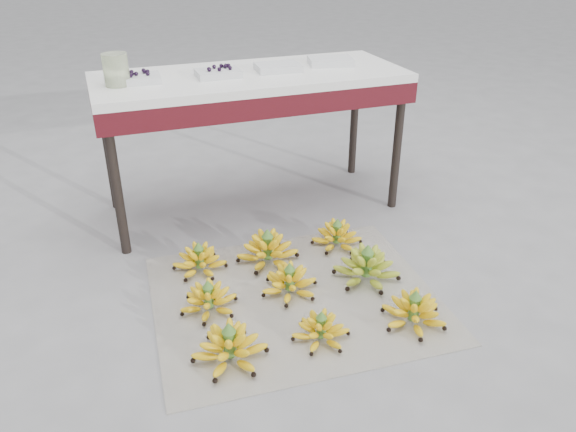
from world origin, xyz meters
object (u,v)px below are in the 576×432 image
object	(u,v)px
vendor_table	(251,90)
tray_left	(218,73)
bunch_back_right	(337,236)
bunch_front_right	(414,312)
bunch_mid_right	(367,267)
glass_jar	(116,70)
bunch_front_left	(230,347)
bunch_mid_center	(290,282)
bunch_back_center	(268,250)
tray_right	(278,67)
tray_far_left	(137,78)
bunch_front_center	(321,330)
newspaper_mat	(295,298)
tray_far_right	(330,61)
bunch_mid_left	(209,300)
bunch_back_left	(200,261)

from	to	relation	value
vendor_table	tray_left	size ratio (longest dim) A/B	7.38
bunch_back_right	bunch_front_right	bearing A→B (deg)	-99.41
bunch_mid_right	glass_jar	world-z (taller)	glass_jar
bunch_front_left	tray_left	bearing A→B (deg)	91.61
bunch_mid_center	bunch_back_center	bearing A→B (deg)	97.57
tray_right	bunch_front_left	bearing A→B (deg)	-116.96
tray_left	tray_right	size ratio (longest dim) A/B	0.92
tray_far_left	tray_right	xyz separation A→B (m)	(0.74, -0.01, -0.00)
bunch_front_center	bunch_front_left	bearing A→B (deg)	156.25
bunch_mid_right	tray_left	distance (m)	1.26
tray_left	glass_jar	world-z (taller)	glass_jar
tray_left	bunch_back_center	bearing A→B (deg)	-84.32
newspaper_mat	tray_far_left	xyz separation A→B (m)	(-0.49, 0.96, 0.81)
bunch_back_center	vendor_table	bearing A→B (deg)	95.31
bunch_front_left	bunch_mid_center	distance (m)	0.50
vendor_table	glass_jar	xyz separation A→B (m)	(-0.69, -0.03, 0.17)
bunch_back_right	tray_far_right	xyz separation A→B (m)	(0.21, 0.63, 0.76)
tray_far_left	glass_jar	xyz separation A→B (m)	(-0.10, -0.03, 0.06)
bunch_mid_center	bunch_mid_right	size ratio (longest dim) A/B	0.83
bunch_mid_center	glass_jar	xyz separation A→B (m)	(-0.58, 0.88, 0.82)
bunch_mid_left	bunch_mid_right	bearing A→B (deg)	10.58
newspaper_mat	tray_left	distance (m)	1.24
bunch_back_right	tray_right	distance (m)	0.97
bunch_front_left	bunch_front_center	world-z (taller)	bunch_front_left
bunch_back_center	glass_jar	size ratio (longest dim) A/B	2.42
bunch_mid_left	bunch_mid_right	world-z (taller)	bunch_mid_right
bunch_mid_left	bunch_mid_center	xyz separation A→B (m)	(0.37, 0.00, 0.00)
bunch_back_right	bunch_front_left	bearing A→B (deg)	-151.13
bunch_mid_left	vendor_table	size ratio (longest dim) A/B	0.18
vendor_table	tray_far_left	world-z (taller)	tray_far_left
bunch_mid_left	bunch_mid_center	distance (m)	0.37
bunch_back_left	vendor_table	bearing A→B (deg)	35.05
vendor_table	tray_far_left	xyz separation A→B (m)	(-0.59, 0.00, 0.11)
tray_right	glass_jar	world-z (taller)	glass_jar
bunch_front_center	bunch_mid_left	world-z (taller)	bunch_mid_left
bunch_front_right	bunch_mid_center	xyz separation A→B (m)	(-0.41, 0.39, -0.00)
bunch_front_center	bunch_mid_right	distance (m)	0.50
bunch_back_right	glass_jar	xyz separation A→B (m)	(-0.96, 0.57, 0.82)
tray_right	glass_jar	distance (m)	0.84
tray_far_right	bunch_mid_left	bearing A→B (deg)	-135.63
bunch_front_center	bunch_mid_center	xyz separation A→B (m)	(-0.00, 0.35, 0.01)
bunch_front_center	tray_left	size ratio (longest dim) A/B	1.35
bunch_front_left	vendor_table	xyz separation A→B (m)	(0.48, 1.25, 0.64)
bunch_back_center	tray_left	bearing A→B (deg)	111.97
bunch_back_center	tray_far_left	xyz separation A→B (m)	(-0.47, 0.62, 0.75)
bunch_front_center	tray_far_right	size ratio (longest dim) A/B	1.10
bunch_back_right	tray_far_right	size ratio (longest dim) A/B	1.12
bunch_back_center	tray_far_left	size ratio (longest dim) A/B	1.64
bunch_mid_right	bunch_back_center	bearing A→B (deg)	135.19
newspaper_mat	bunch_back_center	bearing A→B (deg)	93.19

